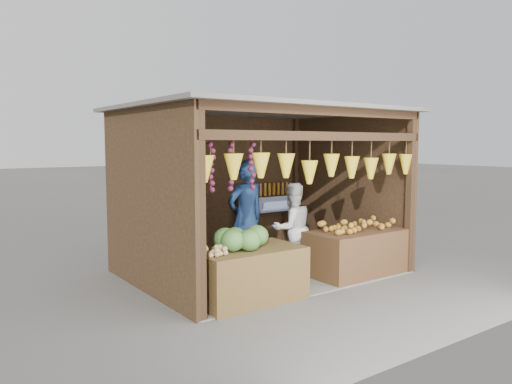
{
  "coord_description": "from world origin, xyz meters",
  "views": [
    {
      "loc": [
        -4.75,
        -6.49,
        2.1
      ],
      "look_at": [
        -0.17,
        -0.1,
        1.33
      ],
      "focal_mm": 35.0,
      "sensor_mm": 36.0,
      "label": 1
    }
  ],
  "objects_px": {
    "counter_right": "(357,252)",
    "woman_standing": "(292,228)",
    "counter_left": "(248,274)",
    "man_standing": "(246,218)",
    "vendor_seated": "(164,232)"
  },
  "relations": [
    {
      "from": "counter_right",
      "to": "counter_left",
      "type": "bearing_deg",
      "value": -177.95
    },
    {
      "from": "counter_left",
      "to": "woman_standing",
      "type": "bearing_deg",
      "value": 28.54
    },
    {
      "from": "counter_left",
      "to": "man_standing",
      "type": "distance_m",
      "value": 1.36
    },
    {
      "from": "man_standing",
      "to": "woman_standing",
      "type": "distance_m",
      "value": 0.79
    },
    {
      "from": "counter_left",
      "to": "counter_right",
      "type": "xyz_separation_m",
      "value": [
        2.19,
        0.08,
        0.0
      ]
    },
    {
      "from": "counter_right",
      "to": "woman_standing",
      "type": "bearing_deg",
      "value": 139.12
    },
    {
      "from": "counter_right",
      "to": "woman_standing",
      "type": "xyz_separation_m",
      "value": [
        -0.79,
        0.68,
        0.38
      ]
    },
    {
      "from": "counter_right",
      "to": "woman_standing",
      "type": "height_order",
      "value": "woman_standing"
    },
    {
      "from": "counter_left",
      "to": "woman_standing",
      "type": "xyz_separation_m",
      "value": [
        1.4,
        0.76,
        0.38
      ]
    },
    {
      "from": "counter_right",
      "to": "man_standing",
      "type": "height_order",
      "value": "man_standing"
    },
    {
      "from": "man_standing",
      "to": "vendor_seated",
      "type": "bearing_deg",
      "value": -7.46
    },
    {
      "from": "counter_left",
      "to": "man_standing",
      "type": "bearing_deg",
      "value": 56.56
    },
    {
      "from": "counter_right",
      "to": "vendor_seated",
      "type": "xyz_separation_m",
      "value": [
        -2.86,
        1.05,
        0.47
      ]
    },
    {
      "from": "counter_right",
      "to": "man_standing",
      "type": "xyz_separation_m",
      "value": [
        -1.51,
        0.96,
        0.56
      ]
    },
    {
      "from": "counter_left",
      "to": "woman_standing",
      "type": "distance_m",
      "value": 1.64
    }
  ]
}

